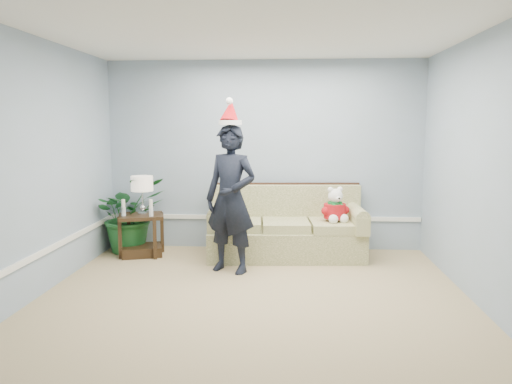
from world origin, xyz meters
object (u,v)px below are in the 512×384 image
object	(u,v)px
table_lamp	(142,185)
man	(231,199)
side_table	(142,239)
houseplant	(130,214)
sofa	(286,231)
teddy_bear	(335,209)

from	to	relation	value
table_lamp	man	distance (m)	1.47
side_table	houseplant	world-z (taller)	houseplant
side_table	houseplant	size ratio (longest dim) A/B	0.67
sofa	side_table	xyz separation A→B (m)	(-1.98, -0.11, -0.12)
table_lamp	teddy_bear	distance (m)	2.63
side_table	teddy_bear	distance (m)	2.67
sofa	houseplant	xyz separation A→B (m)	(-2.20, 0.09, 0.19)
sofa	man	distance (m)	1.16
man	houseplant	bearing A→B (deg)	172.86
table_lamp	man	xyz separation A→B (m)	(1.30, -0.68, -0.07)
side_table	houseplant	xyz separation A→B (m)	(-0.22, 0.21, 0.31)
sofa	table_lamp	xyz separation A→B (m)	(-1.96, -0.10, 0.63)
side_table	teddy_bear	xyz separation A→B (m)	(2.63, -0.00, 0.46)
sofa	table_lamp	bearing A→B (deg)	178.94
side_table	teddy_bear	size ratio (longest dim) A/B	1.50
houseplant	man	bearing A→B (deg)	-29.45
side_table	table_lamp	bearing A→B (deg)	31.94
sofa	teddy_bear	bearing A→B (deg)	-14.02
sofa	teddy_bear	distance (m)	0.74
sofa	side_table	distance (m)	1.99
sofa	table_lamp	size ratio (longest dim) A/B	4.04
man	teddy_bear	size ratio (longest dim) A/B	3.79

